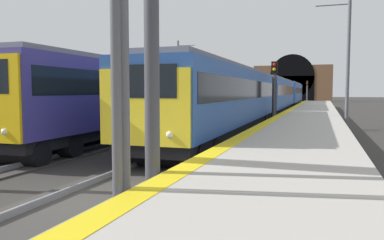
% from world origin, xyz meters
% --- Properties ---
extents(ground_plane, '(320.00, 320.00, 0.00)m').
position_xyz_m(ground_plane, '(0.00, 0.00, 0.00)').
color(ground_plane, '#302D2B').
extents(platform_right, '(112.00, 3.82, 0.94)m').
position_xyz_m(platform_right, '(0.00, -3.99, 0.47)').
color(platform_right, '#ADA89E').
rests_on(platform_right, ground_plane).
extents(platform_right_edge_strip, '(112.00, 0.50, 0.01)m').
position_xyz_m(platform_right_edge_strip, '(0.00, -2.33, 0.95)').
color(platform_right_edge_strip, yellow).
rests_on(platform_right_edge_strip, platform_right).
extents(track_main_line, '(160.00, 2.69, 0.21)m').
position_xyz_m(track_main_line, '(0.00, 0.00, 0.04)').
color(track_main_line, '#383533').
rests_on(track_main_line, ground_plane).
extents(train_main_approaching, '(60.08, 3.08, 3.71)m').
position_xyz_m(train_main_approaching, '(32.52, -0.00, 2.12)').
color(train_main_approaching, '#264C99').
rests_on(train_main_approaching, ground_plane).
extents(train_adjacent_platform, '(39.31, 2.91, 4.83)m').
position_xyz_m(train_adjacent_platform, '(21.58, 4.88, 2.25)').
color(train_adjacent_platform, navy).
rests_on(train_adjacent_platform, ground_plane).
extents(railway_signal_near, '(0.39, 0.38, 5.60)m').
position_xyz_m(railway_signal_near, '(-1.87, -1.90, 3.37)').
color(railway_signal_near, '#4C4C54').
rests_on(railway_signal_near, ground_plane).
extents(railway_signal_mid, '(0.39, 0.38, 4.31)m').
position_xyz_m(railway_signal_mid, '(17.95, -1.90, 2.57)').
color(railway_signal_mid, '#38383D').
rests_on(railway_signal_mid, ground_plane).
extents(railway_signal_far, '(0.39, 0.38, 4.40)m').
position_xyz_m(railway_signal_far, '(69.79, -1.90, 2.62)').
color(railway_signal_far, '#4C4C54').
rests_on(railway_signal_far, ground_plane).
extents(tunnel_portal, '(2.27, 18.68, 11.30)m').
position_xyz_m(tunnel_portal, '(91.07, 2.44, 4.37)').
color(tunnel_portal, brown).
rests_on(tunnel_portal, ground_plane).
extents(catenary_mast_near, '(0.22, 2.14, 8.48)m').
position_xyz_m(catenary_mast_near, '(19.43, -6.27, 4.35)').
color(catenary_mast_near, '#595B60').
rests_on(catenary_mast_near, ground_plane).
extents(catenary_mast_far, '(0.22, 2.15, 8.25)m').
position_xyz_m(catenary_mast_far, '(35.29, 11.15, 4.24)').
color(catenary_mast_far, '#595B60').
rests_on(catenary_mast_far, ground_plane).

